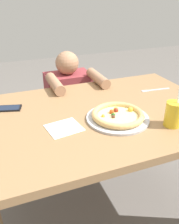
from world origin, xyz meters
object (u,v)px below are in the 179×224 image
at_px(pizza_near, 118,116).
at_px(diner_seated, 70,112).
at_px(fork, 154,90).
at_px(drink_cup_colored, 173,114).
at_px(cell_phone, 7,108).

relative_size(pizza_near, diner_seated, 0.35).
relative_size(fork, diner_seated, 0.22).
distance_m(pizza_near, drink_cup_colored, 0.27).
height_order(pizza_near, diner_seated, diner_seated).
distance_m(fork, diner_seated, 0.73).
distance_m(pizza_near, cell_phone, 0.62).
distance_m(drink_cup_colored, cell_phone, 0.88).
bearing_deg(cell_phone, diner_seated, 41.20).
bearing_deg(drink_cup_colored, pizza_near, 145.37).
height_order(pizza_near, drink_cup_colored, drink_cup_colored).
distance_m(pizza_near, diner_seated, 0.82).
bearing_deg(pizza_near, drink_cup_colored, -34.63).
bearing_deg(drink_cup_colored, cell_phone, 147.08).
relative_size(cell_phone, diner_seated, 0.18).
relative_size(pizza_near, cell_phone, 1.97).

